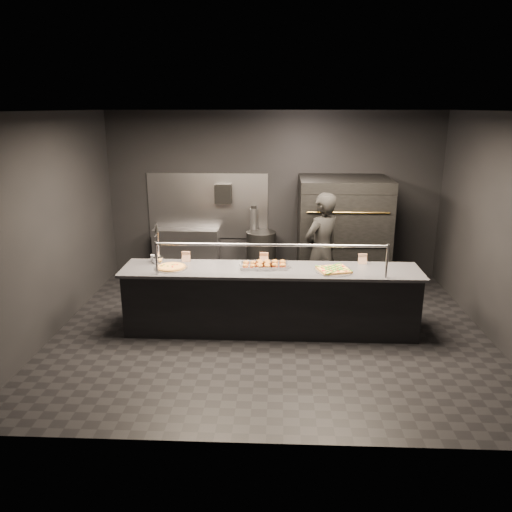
# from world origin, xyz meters

# --- Properties ---
(room) EXTENTS (6.04, 6.00, 3.00)m
(room) POSITION_xyz_m (-0.02, 0.05, 1.50)
(room) COLOR black
(room) RESTS_ON ground
(service_counter) EXTENTS (4.10, 0.78, 1.37)m
(service_counter) POSITION_xyz_m (0.00, -0.00, 0.46)
(service_counter) COLOR black
(service_counter) RESTS_ON ground
(pizza_oven) EXTENTS (1.50, 1.23, 1.91)m
(pizza_oven) POSITION_xyz_m (1.20, 1.90, 0.97)
(pizza_oven) COLOR black
(pizza_oven) RESTS_ON ground
(prep_shelf) EXTENTS (1.20, 0.35, 0.90)m
(prep_shelf) POSITION_xyz_m (-1.60, 2.32, 0.45)
(prep_shelf) COLOR #99999E
(prep_shelf) RESTS_ON ground
(towel_dispenser) EXTENTS (0.30, 0.20, 0.35)m
(towel_dispenser) POSITION_xyz_m (-0.90, 2.39, 1.55)
(towel_dispenser) COLOR black
(towel_dispenser) RESTS_ON room
(fire_extinguisher) EXTENTS (0.14, 0.14, 0.51)m
(fire_extinguisher) POSITION_xyz_m (-0.35, 2.40, 1.06)
(fire_extinguisher) COLOR #B2B2B7
(fire_extinguisher) RESTS_ON room
(beer_tap) EXTENTS (0.16, 0.22, 0.60)m
(beer_tap) POSITION_xyz_m (-1.60, 0.19, 1.09)
(beer_tap) COLOR silver
(beer_tap) RESTS_ON service_counter
(round_pizza) EXTENTS (0.46, 0.46, 0.03)m
(round_pizza) POSITION_xyz_m (-1.37, -0.04, 0.94)
(round_pizza) COLOR silver
(round_pizza) RESTS_ON service_counter
(slider_tray_a) EXTENTS (0.49, 0.40, 0.07)m
(slider_tray_a) POSITION_xyz_m (-0.20, 0.06, 0.95)
(slider_tray_a) COLOR silver
(slider_tray_a) RESTS_ON service_counter
(slider_tray_b) EXTENTS (0.56, 0.49, 0.08)m
(slider_tray_b) POSITION_xyz_m (-0.00, 0.10, 0.95)
(slider_tray_b) COLOR silver
(slider_tray_b) RESTS_ON service_counter
(square_pizza) EXTENTS (0.50, 0.50, 0.05)m
(square_pizza) POSITION_xyz_m (0.85, -0.07, 0.94)
(square_pizza) COLOR silver
(square_pizza) RESTS_ON service_counter
(condiment_jar) EXTENTS (0.15, 0.06, 0.10)m
(condiment_jar) POSITION_xyz_m (-1.67, 0.26, 0.97)
(condiment_jar) COLOR silver
(condiment_jar) RESTS_ON service_counter
(tent_cards) EXTENTS (2.63, 0.04, 0.15)m
(tent_cards) POSITION_xyz_m (-0.01, 0.28, 1.00)
(tent_cards) COLOR white
(tent_cards) RESTS_ON service_counter
(trash_bin) EXTENTS (0.54, 0.54, 0.90)m
(trash_bin) POSITION_xyz_m (-0.21, 2.18, 0.45)
(trash_bin) COLOR black
(trash_bin) RESTS_ON ground
(worker) EXTENTS (0.79, 0.76, 1.82)m
(worker) POSITION_xyz_m (0.77, 0.96, 0.91)
(worker) COLOR black
(worker) RESTS_ON ground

